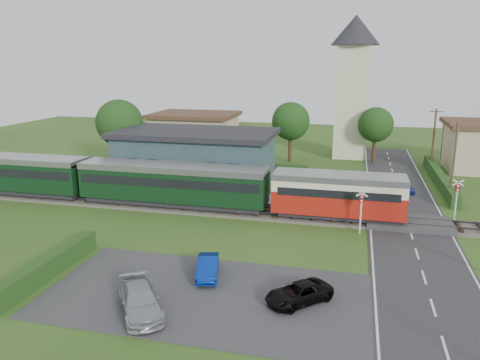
% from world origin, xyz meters
% --- Properties ---
extents(ground, '(120.00, 120.00, 0.00)m').
position_xyz_m(ground, '(0.00, 0.00, 0.00)').
color(ground, '#2D4C19').
extents(railway_track, '(76.00, 3.20, 0.49)m').
position_xyz_m(railway_track, '(0.00, 2.00, 0.11)').
color(railway_track, '#4C443D').
rests_on(railway_track, ground).
extents(road, '(6.00, 70.00, 0.05)m').
position_xyz_m(road, '(10.00, 0.00, 0.03)').
color(road, '#28282B').
rests_on(road, ground).
extents(car_park, '(17.00, 9.00, 0.08)m').
position_xyz_m(car_park, '(-1.50, -12.00, 0.04)').
color(car_park, '#333335').
rests_on(car_park, ground).
extents(crossing_deck, '(6.20, 3.40, 0.45)m').
position_xyz_m(crossing_deck, '(10.00, 2.00, 0.23)').
color(crossing_deck, '#333335').
rests_on(crossing_deck, ground).
extents(platform, '(30.00, 3.00, 0.45)m').
position_xyz_m(platform, '(-10.00, 5.20, 0.23)').
color(platform, gray).
rests_on(platform, ground).
extents(equipment_hut, '(2.30, 2.30, 2.55)m').
position_xyz_m(equipment_hut, '(-18.00, 5.20, 1.75)').
color(equipment_hut, beige).
rests_on(equipment_hut, platform).
extents(station_building, '(16.00, 9.00, 5.30)m').
position_xyz_m(station_building, '(-10.00, 10.99, 2.69)').
color(station_building, '#2A454F').
rests_on(station_building, ground).
extents(train, '(43.20, 2.90, 3.40)m').
position_xyz_m(train, '(-12.10, 2.00, 2.18)').
color(train, '#232328').
rests_on(train, ground).
extents(church_tower, '(6.00, 6.00, 17.60)m').
position_xyz_m(church_tower, '(5.00, 28.00, 10.23)').
color(church_tower, beige).
rests_on(church_tower, ground).
extents(house_west, '(10.80, 8.80, 5.50)m').
position_xyz_m(house_west, '(-15.00, 25.00, 2.79)').
color(house_west, tan).
rests_on(house_west, ground).
extents(hedge_carpark, '(0.80, 9.00, 1.20)m').
position_xyz_m(hedge_carpark, '(-11.00, -12.00, 0.60)').
color(hedge_carpark, '#193814').
rests_on(hedge_carpark, ground).
extents(hedge_roadside, '(0.80, 18.00, 1.20)m').
position_xyz_m(hedge_roadside, '(14.20, 16.00, 0.60)').
color(hedge_roadside, '#193814').
rests_on(hedge_roadside, ground).
extents(hedge_station, '(22.00, 0.80, 1.30)m').
position_xyz_m(hedge_station, '(-10.00, 15.50, 0.65)').
color(hedge_station, '#193814').
rests_on(hedge_station, ground).
extents(tree_a, '(5.20, 5.20, 8.00)m').
position_xyz_m(tree_a, '(-20.00, 14.00, 5.38)').
color(tree_a, '#332316').
rests_on(tree_a, ground).
extents(tree_b, '(4.60, 4.60, 7.34)m').
position_xyz_m(tree_b, '(-2.00, 23.00, 5.02)').
color(tree_b, '#332316').
rests_on(tree_b, ground).
extents(tree_c, '(4.20, 4.20, 6.78)m').
position_xyz_m(tree_c, '(8.00, 25.00, 4.65)').
color(tree_c, '#332316').
rests_on(tree_c, ground).
extents(utility_pole_c, '(1.40, 0.22, 7.00)m').
position_xyz_m(utility_pole_c, '(14.20, 10.00, 3.63)').
color(utility_pole_c, '#473321').
rests_on(utility_pole_c, ground).
extents(utility_pole_d, '(1.40, 0.22, 7.00)m').
position_xyz_m(utility_pole_d, '(14.20, 22.00, 3.63)').
color(utility_pole_d, '#473321').
rests_on(utility_pole_d, ground).
extents(crossing_signal_near, '(0.84, 0.28, 3.28)m').
position_xyz_m(crossing_signal_near, '(6.40, -0.41, 2.14)').
color(crossing_signal_near, silver).
rests_on(crossing_signal_near, ground).
extents(crossing_signal_far, '(0.84, 0.28, 3.28)m').
position_xyz_m(crossing_signal_far, '(13.60, 4.39, 2.14)').
color(crossing_signal_far, silver).
rests_on(crossing_signal_far, ground).
extents(streetlamp_west, '(0.30, 0.30, 5.15)m').
position_xyz_m(streetlamp_west, '(-22.00, 20.00, 3.04)').
color(streetlamp_west, '#3F3F47').
rests_on(streetlamp_west, ground).
extents(streetlamp_east, '(0.30, 0.30, 5.15)m').
position_xyz_m(streetlamp_east, '(16.00, 27.00, 3.04)').
color(streetlamp_east, '#3F3F47').
rests_on(streetlamp_east, ground).
extents(car_on_road, '(3.40, 1.99, 1.09)m').
position_xyz_m(car_on_road, '(9.79, 10.83, 0.59)').
color(car_on_road, navy).
rests_on(car_on_road, road).
extents(car_park_blue, '(1.91, 3.48, 1.09)m').
position_xyz_m(car_park_blue, '(-2.07, -9.87, 0.62)').
color(car_park_blue, navy).
rests_on(car_park_blue, car_park).
extents(car_park_silver, '(3.95, 4.64, 1.28)m').
position_xyz_m(car_park_silver, '(-4.06, -14.50, 0.72)').
color(car_park_silver, '#989AA5').
rests_on(car_park_silver, car_park).
extents(car_park_dark, '(3.74, 3.74, 1.01)m').
position_xyz_m(car_park_dark, '(3.36, -11.64, 0.58)').
color(car_park_dark, black).
rests_on(car_park_dark, car_park).
extents(pedestrian_near, '(0.71, 0.57, 1.71)m').
position_xyz_m(pedestrian_near, '(-2.44, 5.02, 1.30)').
color(pedestrian_near, gray).
rests_on(pedestrian_near, platform).
extents(pedestrian_far, '(0.75, 0.96, 1.98)m').
position_xyz_m(pedestrian_far, '(-15.91, 5.57, 1.44)').
color(pedestrian_far, gray).
rests_on(pedestrian_far, platform).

